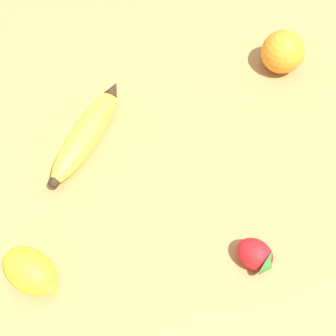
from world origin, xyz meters
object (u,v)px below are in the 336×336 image
at_px(orange, 283,52).
at_px(strawberry, 255,257).
at_px(lemon, 30,271).
at_px(banana, 87,133).

height_order(orange, strawberry, orange).
xyz_separation_m(orange, lemon, (-0.14, 0.47, -0.01)).
bearing_deg(lemon, banana, -42.26).
relative_size(banana, lemon, 1.92).
bearing_deg(lemon, strawberry, -114.75).
xyz_separation_m(orange, strawberry, (-0.26, 0.22, -0.01)).
height_order(banana, orange, orange).
distance_m(banana, strawberry, 0.29).
bearing_deg(strawberry, banana, 175.33).
bearing_deg(strawberry, lemon, -141.02).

